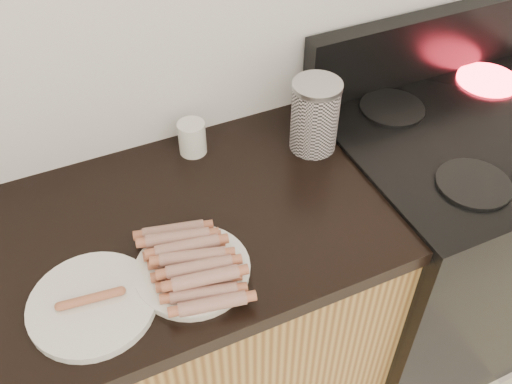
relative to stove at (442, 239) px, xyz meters
name	(u,v)px	position (x,y,z in m)	size (l,w,h in m)	color
stove	(442,239)	(0.00, 0.00, 0.00)	(0.76, 0.65, 0.91)	black
stove_panel	(424,46)	(0.00, 0.28, 0.55)	(0.76, 0.06, 0.20)	black
burner_near_left	(473,184)	(-0.17, -0.17, 0.46)	(0.18, 0.18, 0.01)	black
burner_far_left	(392,108)	(-0.17, 0.17, 0.46)	(0.18, 0.18, 0.01)	black
burner_far_right	(488,80)	(0.17, 0.17, 0.46)	(0.18, 0.18, 0.01)	#FF1E2D
main_plate	(193,271)	(-0.87, -0.13, 0.45)	(0.24, 0.24, 0.02)	white
side_plate	(92,304)	(-1.08, -0.12, 0.45)	(0.25, 0.25, 0.02)	white
hotdog_pile	(191,262)	(-0.87, -0.13, 0.48)	(0.14, 0.27, 0.05)	brown
plain_sausages	(91,299)	(-1.08, -0.12, 0.47)	(0.12, 0.03, 0.02)	#C26748
canister	(315,116)	(-0.44, 0.14, 0.54)	(0.12, 0.12, 0.19)	silver
mug	(192,138)	(-0.73, 0.24, 0.49)	(0.07, 0.07, 0.09)	white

